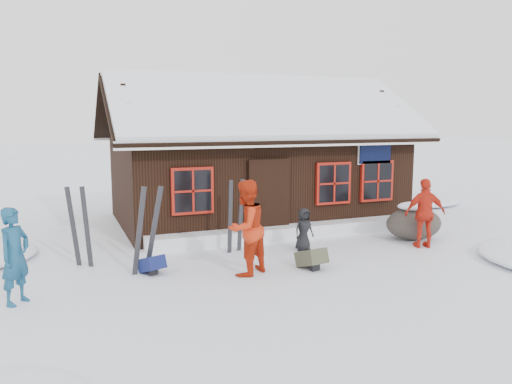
# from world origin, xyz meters

# --- Properties ---
(ground) EXTENTS (120.00, 120.00, 0.00)m
(ground) POSITION_xyz_m (0.00, 0.00, 0.00)
(ground) COLOR white
(ground) RESTS_ON ground
(mountain_hut) EXTENTS (8.90, 6.09, 4.42)m
(mountain_hut) POSITION_xyz_m (1.50, 4.98, 1.58)
(mountain_hut) COLOR black
(mountain_hut) RESTS_ON ground
(snow_drift) EXTENTS (7.60, 0.60, 0.35)m
(snow_drift) POSITION_xyz_m (1.50, 2.25, 0.17)
(snow_drift) COLOR white
(snow_drift) RESTS_ON ground
(snow_mounds) EXTENTS (20.60, 13.20, 0.48)m
(snow_mounds) POSITION_xyz_m (1.65, 1.86, 0.00)
(snow_mounds) COLOR white
(snow_mounds) RESTS_ON ground
(skier_teal) EXTENTS (0.68, 0.71, 1.63)m
(skier_teal) POSITION_xyz_m (-4.83, -0.28, 0.82)
(skier_teal) COLOR navy
(skier_teal) RESTS_ON ground
(skier_orange_left) EXTENTS (1.16, 1.08, 1.89)m
(skier_orange_left) POSITION_xyz_m (-0.72, -0.21, 0.95)
(skier_orange_left) COLOR red
(skier_orange_left) RESTS_ON ground
(skier_orange_right) EXTENTS (1.06, 0.67, 1.67)m
(skier_orange_right) POSITION_xyz_m (4.00, 0.18, 0.84)
(skier_orange_right) COLOR red
(skier_orange_right) RESTS_ON ground
(skier_crouched) EXTENTS (0.54, 0.40, 1.01)m
(skier_crouched) POSITION_xyz_m (1.17, 0.99, 0.51)
(skier_crouched) COLOR black
(skier_crouched) RESTS_ON ground
(boulder) EXTENTS (1.49, 1.12, 0.87)m
(boulder) POSITION_xyz_m (4.32, 0.96, 0.44)
(boulder) COLOR #453E37
(boulder) RESTS_ON ground
(ski_pair_left) EXTENTS (0.70, 0.24, 1.79)m
(ski_pair_left) POSITION_xyz_m (-2.50, 0.71, 0.85)
(ski_pair_left) COLOR black
(ski_pair_left) RESTS_ON ground
(ski_pair_mid) EXTENTS (0.49, 0.26, 1.74)m
(ski_pair_mid) POSITION_xyz_m (-3.73, 1.62, 0.82)
(ski_pair_mid) COLOR black
(ski_pair_mid) RESTS_ON ground
(ski_pair_right) EXTENTS (0.46, 0.15, 1.74)m
(ski_pair_right) POSITION_xyz_m (-0.33, 1.52, 0.82)
(ski_pair_right) COLOR black
(ski_pair_right) RESTS_ON ground
(ski_poles) EXTENTS (0.24, 0.12, 1.36)m
(ski_poles) POSITION_xyz_m (4.50, 0.84, 0.64)
(ski_poles) COLOR black
(ski_poles) RESTS_ON ground
(backpack_blue) EXTENTS (0.53, 0.60, 0.27)m
(backpack_blue) POSITION_xyz_m (-2.45, 0.52, 0.14)
(backpack_blue) COLOR #121B4F
(backpack_blue) RESTS_ON ground
(backpack_olive) EXTENTS (0.53, 0.65, 0.31)m
(backpack_olive) POSITION_xyz_m (0.67, -0.36, 0.16)
(backpack_olive) COLOR #41422F
(backpack_olive) RESTS_ON ground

